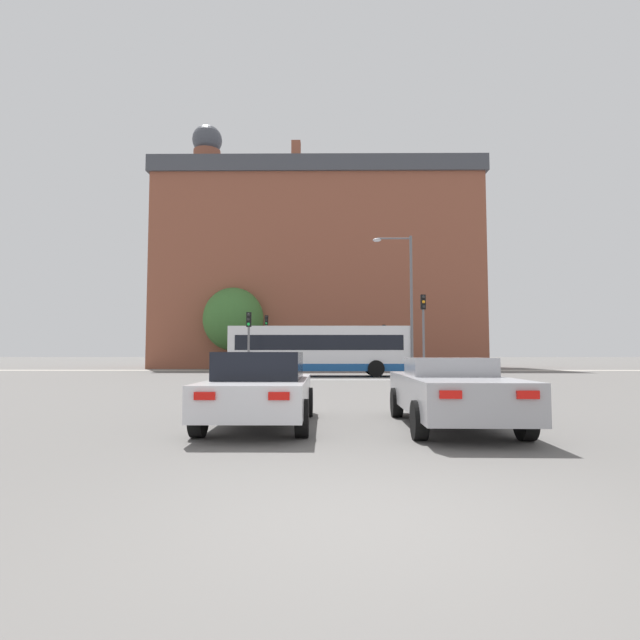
# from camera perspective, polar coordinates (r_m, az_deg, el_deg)

# --- Properties ---
(ground_plane) EXTENTS (400.00, 400.00, 0.00)m
(ground_plane) POSITION_cam_1_polar(r_m,az_deg,el_deg) (4.47, 5.89, -22.04)
(ground_plane) COLOR #605E5B
(stop_line_strip) EXTENTS (7.29, 0.30, 0.01)m
(stop_line_strip) POSITION_cam_1_polar(r_m,az_deg,el_deg) (26.64, 1.33, -6.85)
(stop_line_strip) COLOR silver
(stop_line_strip) RESTS_ON ground_plane
(far_pavement) EXTENTS (68.10, 2.50, 0.01)m
(far_pavement) POSITION_cam_1_polar(r_m,az_deg,el_deg) (41.40, 1.02, -5.78)
(far_pavement) COLOR #A09B91
(far_pavement) RESTS_ON ground_plane
(brick_civic_building) EXTENTS (31.72, 13.01, 25.55)m
(brick_civic_building) POSITION_cam_1_polar(r_m,az_deg,el_deg) (52.05, -0.33, 5.74)
(brick_civic_building) COLOR brown
(brick_civic_building) RESTS_ON ground_plane
(car_saloon_left) EXTENTS (1.96, 4.50, 1.42)m
(car_saloon_left) POSITION_cam_1_polar(r_m,az_deg,el_deg) (9.86, -6.78, -7.70)
(car_saloon_left) COLOR silver
(car_saloon_left) RESTS_ON ground_plane
(car_roadster_right) EXTENTS (1.99, 4.80, 1.31)m
(car_roadster_right) POSITION_cam_1_polar(r_m,az_deg,el_deg) (9.94, 14.69, -7.84)
(car_roadster_right) COLOR #9E9EA3
(car_roadster_right) RESTS_ON ground_plane
(bus_crossing_lead) EXTENTS (10.95, 2.71, 3.05)m
(bus_crossing_lead) POSITION_cam_1_polar(r_m,az_deg,el_deg) (30.94, -0.09, -3.41)
(bus_crossing_lead) COLOR silver
(bus_crossing_lead) RESTS_ON ground_plane
(traffic_light_near_right) EXTENTS (0.26, 0.31, 4.58)m
(traffic_light_near_right) POSITION_cam_1_polar(r_m,az_deg,el_deg) (27.46, 11.74, -0.31)
(traffic_light_near_right) COLOR slate
(traffic_light_near_right) RESTS_ON ground_plane
(traffic_light_far_right) EXTENTS (0.26, 0.31, 3.76)m
(traffic_light_far_right) POSITION_cam_1_polar(r_m,az_deg,el_deg) (41.25, 7.32, -2.22)
(traffic_light_far_right) COLOR slate
(traffic_light_far_right) RESTS_ON ground_plane
(traffic_light_near_left) EXTENTS (0.26, 0.31, 3.64)m
(traffic_light_near_left) POSITION_cam_1_polar(r_m,az_deg,el_deg) (27.37, -8.16, -1.55)
(traffic_light_near_left) COLOR slate
(traffic_light_near_left) RESTS_ON ground_plane
(traffic_light_far_left) EXTENTS (0.26, 0.31, 4.51)m
(traffic_light_far_left) POSITION_cam_1_polar(r_m,az_deg,el_deg) (40.79, -6.15, -1.56)
(traffic_light_far_left) COLOR slate
(traffic_light_far_left) RESTS_ON ground_plane
(street_lamp_junction) EXTENTS (2.36, 0.36, 8.47)m
(street_lamp_junction) POSITION_cam_1_polar(r_m,az_deg,el_deg) (30.24, 9.72, 3.23)
(street_lamp_junction) COLOR slate
(street_lamp_junction) RESTS_ON ground_plane
(pedestrian_waiting) EXTENTS (0.39, 0.46, 1.75)m
(pedestrian_waiting) POSITION_cam_1_polar(r_m,az_deg,el_deg) (41.41, 6.55, -4.34)
(pedestrian_waiting) COLOR black
(pedestrian_waiting) RESTS_ON ground_plane
(pedestrian_walking_east) EXTENTS (0.25, 0.42, 1.67)m
(pedestrian_walking_east) POSITION_cam_1_polar(r_m,az_deg,el_deg) (41.47, 6.36, -4.41)
(pedestrian_walking_east) COLOR black
(pedestrian_walking_east) RESTS_ON ground_plane
(tree_by_building) EXTENTS (5.40, 5.40, 7.32)m
(tree_by_building) POSITION_cam_1_polar(r_m,az_deg,el_deg) (45.40, -9.87, 0.10)
(tree_by_building) COLOR #4C3823
(tree_by_building) RESTS_ON ground_plane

